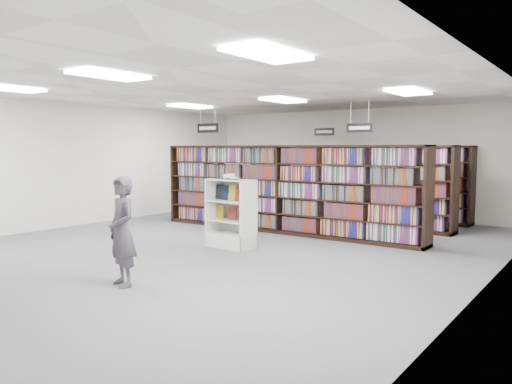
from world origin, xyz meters
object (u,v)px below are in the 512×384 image
Objects in this scene: bookshelf_row_near at (283,189)px; shopper at (122,231)px; endcap_display at (232,224)px; open_book at (230,177)px.

bookshelf_row_near is 4.32× the size of shopper.
endcap_display is 3.24m from shopper.
bookshelf_row_near is at bearing 90.17° from open_book.
open_book is 3.26m from shopper.
endcap_display is at bearing 115.14° from shopper.
shopper is (0.65, -5.35, -0.24)m from bookshelf_row_near.
shopper is (0.52, -3.16, -0.63)m from open_book.
endcap_display is 0.96m from open_book.
open_book is at bearing -86.72° from bookshelf_row_near.
shopper is at bearing -83.77° from open_book.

